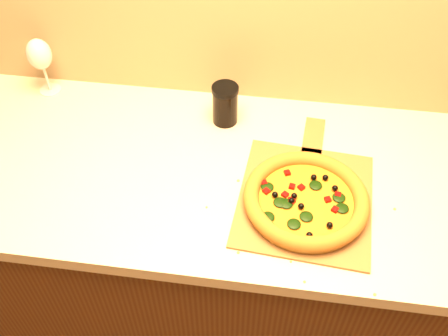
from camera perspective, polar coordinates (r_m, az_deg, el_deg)
cabinet at (r=1.74m, az=1.80°, el=-10.90°), size 2.80×0.65×0.86m
countertop at (r=1.38m, az=2.23°, el=-0.95°), size 2.84×0.68×0.04m
pizza_peel at (r=1.32m, az=9.30°, el=-3.06°), size 0.37×0.52×0.01m
pizza at (r=1.28m, az=9.34°, el=-3.56°), size 0.32×0.32×0.05m
wine_glass at (r=1.64m, az=-20.34°, el=11.94°), size 0.08×0.08×0.19m
dark_jar at (r=1.47m, az=0.13°, el=7.30°), size 0.08×0.08×0.13m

